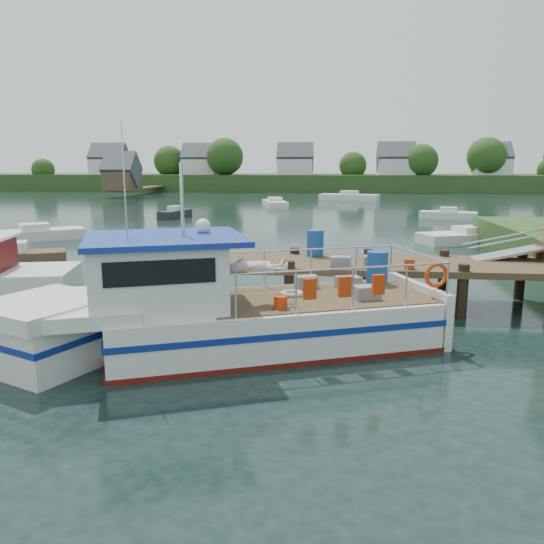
# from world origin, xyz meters

# --- Properties ---
(ground_plane) EXTENTS (160.00, 160.00, 0.00)m
(ground_plane) POSITION_xyz_m (0.00, 0.00, 0.00)
(ground_plane) COLOR black
(far_shore) EXTENTS (140.00, 42.55, 9.22)m
(far_shore) POSITION_xyz_m (0.01, 82.37, 2.10)
(far_shore) COLOR #2E4A1E
(far_shore) RESTS_ON ground
(dock) EXTENTS (16.60, 3.00, 4.78)m
(dock) POSITION_xyz_m (6.51, 0.01, 2.24)
(dock) COLOR #4D3A24
(dock) RESTS_ON ground
(lobster_boat) EXTENTS (10.65, 6.28, 5.27)m
(lobster_boat) POSITION_xyz_m (-1.97, -4.74, 0.95)
(lobster_boat) COLOR silver
(lobster_boat) RESTS_ON ground
(moored_rowboat) EXTENTS (4.38, 3.11, 1.21)m
(moored_rowboat) POSITION_xyz_m (-12.63, 4.24, 0.45)
(moored_rowboat) COLOR #4D3A24
(moored_rowboat) RESTS_ON ground
(moored_far) EXTENTS (7.88, 4.51, 1.27)m
(moored_far) POSITION_xyz_m (3.43, 52.81, 0.47)
(moored_far) COLOR silver
(moored_far) RESTS_ON ground
(moored_a) EXTENTS (5.52, 4.84, 1.02)m
(moored_a) POSITION_xyz_m (-16.66, 13.04, 0.38)
(moored_a) COLOR silver
(moored_a) RESTS_ON ground
(moored_b) EXTENTS (4.78, 2.86, 1.00)m
(moored_b) POSITION_xyz_m (10.65, 28.86, 0.37)
(moored_b) COLOR silver
(moored_b) RESTS_ON ground
(moored_c) EXTENTS (6.42, 4.13, 0.96)m
(moored_c) POSITION_xyz_m (8.87, 14.64, 0.36)
(moored_c) COLOR silver
(moored_c) RESTS_ON ground
(moored_d) EXTENTS (3.49, 6.35, 1.02)m
(moored_d) POSITION_xyz_m (-5.08, 41.25, 0.38)
(moored_d) COLOR silver
(moored_d) RESTS_ON ground
(moored_e) EXTENTS (2.12, 3.98, 1.05)m
(moored_e) POSITION_xyz_m (-12.30, 27.48, 0.39)
(moored_e) COLOR black
(moored_e) RESTS_ON ground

